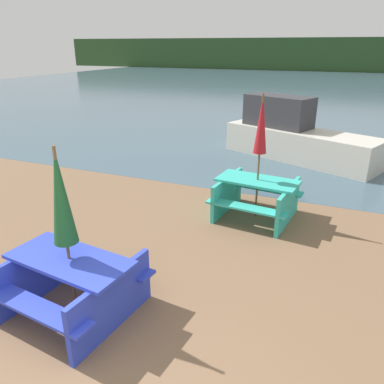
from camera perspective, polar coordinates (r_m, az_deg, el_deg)
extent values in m
cube|color=#425B6B|center=(32.90, 19.75, 14.85)|extent=(60.00, 50.00, 0.00)
cube|color=#284723|center=(52.74, 21.67, 18.88)|extent=(80.00, 1.60, 4.00)
cube|color=blue|center=(4.77, -18.20, -9.76)|extent=(1.61, 0.87, 0.04)
cube|color=blue|center=(4.66, -22.77, -15.90)|extent=(1.56, 0.45, 0.04)
cube|color=blue|center=(5.25, -13.43, -10.15)|extent=(1.56, 0.45, 0.04)
cube|color=blue|center=(5.40, -22.42, -11.23)|extent=(0.23, 1.38, 0.72)
cube|color=blue|center=(4.60, -12.00, -16.11)|extent=(0.23, 1.38, 0.72)
cube|color=#33B7A8|center=(7.16, 9.96, 1.70)|extent=(1.57, 0.85, 0.04)
cube|color=#33B7A8|center=(6.80, 8.25, -2.36)|extent=(1.52, 0.43, 0.04)
cube|color=#33B7A8|center=(7.77, 11.13, 0.54)|extent=(1.52, 0.43, 0.04)
cube|color=#33B7A8|center=(7.50, 5.37, -0.28)|extent=(0.21, 1.38, 0.72)
cube|color=#33B7A8|center=(7.15, 14.39, -2.01)|extent=(0.21, 1.38, 0.72)
cylinder|color=brown|center=(4.62, -18.66, -6.27)|extent=(0.04, 0.04, 2.14)
cone|color=#195128|center=(4.42, -19.41, -0.60)|extent=(0.28, 0.28, 1.15)
cylinder|color=brown|center=(7.03, 10.18, 5.01)|extent=(0.04, 0.04, 2.35)
cone|color=#A81923|center=(6.88, 10.53, 10.16)|extent=(0.24, 0.24, 1.06)
cube|color=beige|center=(11.37, 16.08, 6.92)|extent=(4.61, 2.92, 0.86)
cube|color=#333338|center=(11.60, 13.05, 11.93)|extent=(2.16, 1.59, 0.90)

